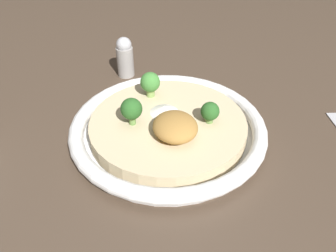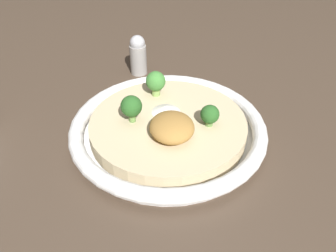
{
  "view_description": "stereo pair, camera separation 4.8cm",
  "coord_description": "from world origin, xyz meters",
  "px_view_note": "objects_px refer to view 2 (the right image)",
  "views": [
    {
      "loc": [
        0.37,
        -0.1,
        0.31
      ],
      "look_at": [
        0.0,
        0.0,
        0.02
      ],
      "focal_mm": 35.0,
      "sensor_mm": 36.0,
      "label": 1
    },
    {
      "loc": [
        0.38,
        -0.06,
        0.31
      ],
      "look_at": [
        0.0,
        0.0,
        0.02
      ],
      "focal_mm": 35.0,
      "sensor_mm": 36.0,
      "label": 2
    }
  ],
  "objects_px": {
    "risotto_bowl": "(168,127)",
    "broccoli_back": "(210,115)",
    "broccoli_front_left": "(131,107)",
    "pepper_shaker": "(138,55)",
    "broccoli_left": "(156,82)"
  },
  "relations": [
    {
      "from": "risotto_bowl",
      "to": "broccoli_front_left",
      "type": "relative_size",
      "value": 7.0
    },
    {
      "from": "risotto_bowl",
      "to": "broccoli_back",
      "type": "xyz_separation_m",
      "value": [
        0.02,
        0.06,
        0.03
      ]
    },
    {
      "from": "risotto_bowl",
      "to": "pepper_shaker",
      "type": "relative_size",
      "value": 3.73
    },
    {
      "from": "broccoli_back",
      "to": "pepper_shaker",
      "type": "xyz_separation_m",
      "value": [
        -0.22,
        -0.08,
        -0.01
      ]
    },
    {
      "from": "broccoli_front_left",
      "to": "pepper_shaker",
      "type": "xyz_separation_m",
      "value": [
        -0.2,
        0.02,
        -0.02
      ]
    },
    {
      "from": "broccoli_front_left",
      "to": "pepper_shaker",
      "type": "relative_size",
      "value": 0.53
    },
    {
      "from": "broccoli_front_left",
      "to": "broccoli_left",
      "type": "bearing_deg",
      "value": 147.25
    },
    {
      "from": "risotto_bowl",
      "to": "broccoli_front_left",
      "type": "bearing_deg",
      "value": -95.89
    },
    {
      "from": "broccoli_back",
      "to": "pepper_shaker",
      "type": "distance_m",
      "value": 0.24
    },
    {
      "from": "broccoli_back",
      "to": "pepper_shaker",
      "type": "height_order",
      "value": "pepper_shaker"
    },
    {
      "from": "risotto_bowl",
      "to": "broccoli_front_left",
      "type": "distance_m",
      "value": 0.06
    },
    {
      "from": "broccoli_left",
      "to": "broccoli_back",
      "type": "bearing_deg",
      "value": 35.45
    },
    {
      "from": "risotto_bowl",
      "to": "broccoli_back",
      "type": "distance_m",
      "value": 0.07
    },
    {
      "from": "risotto_bowl",
      "to": "broccoli_front_left",
      "type": "height_order",
      "value": "broccoli_front_left"
    },
    {
      "from": "broccoli_front_left",
      "to": "broccoli_left",
      "type": "relative_size",
      "value": 1.01
    }
  ]
}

